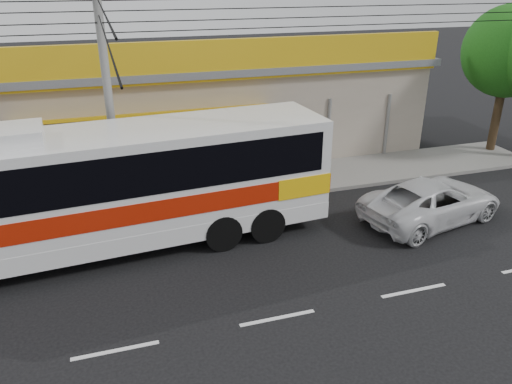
# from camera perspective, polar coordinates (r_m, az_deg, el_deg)

# --- Properties ---
(ground) EXTENTS (120.00, 120.00, 0.00)m
(ground) POSITION_cam_1_polar(r_m,az_deg,el_deg) (15.04, -0.77, -8.63)
(ground) COLOR black
(ground) RESTS_ON ground
(sidewalk) EXTENTS (30.00, 3.20, 0.15)m
(sidewalk) POSITION_cam_1_polar(r_m,az_deg,el_deg) (20.18, -5.68, 0.32)
(sidewalk) COLOR slate
(sidewalk) RESTS_ON ground
(lane_markings) EXTENTS (50.00, 0.12, 0.01)m
(lane_markings) POSITION_cam_1_polar(r_m,az_deg,el_deg) (13.10, 2.48, -14.21)
(lane_markings) COLOR silver
(lane_markings) RESTS_ON ground
(storefront_building) EXTENTS (22.60, 9.20, 5.70)m
(storefront_building) POSITION_cam_1_polar(r_m,az_deg,el_deg) (24.67, -8.66, 9.97)
(storefront_building) COLOR gray
(storefront_building) RESTS_ON ground
(coach_bus) EXTENTS (13.96, 3.97, 4.25)m
(coach_bus) POSITION_cam_1_polar(r_m,az_deg,el_deg) (15.64, -15.94, 1.10)
(coach_bus) COLOR silver
(coach_bus) RESTS_ON ground
(white_car) EXTENTS (5.74, 3.57, 1.48)m
(white_car) POSITION_cam_1_polar(r_m,az_deg,el_deg) (18.53, 19.47, -0.96)
(white_car) COLOR silver
(white_car) RESTS_ON ground
(utility_pole) EXTENTS (34.00, 14.00, 8.34)m
(utility_pole) POSITION_cam_1_polar(r_m,az_deg,el_deg) (16.71, -17.54, 18.70)
(utility_pole) COLOR #60605E
(utility_pole) RESTS_ON ground
(tree_far) EXTENTS (4.16, 4.16, 6.89)m
(tree_far) POSITION_cam_1_polar(r_m,az_deg,el_deg) (26.21, 27.23, 13.78)
(tree_far) COLOR #312013
(tree_far) RESTS_ON ground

